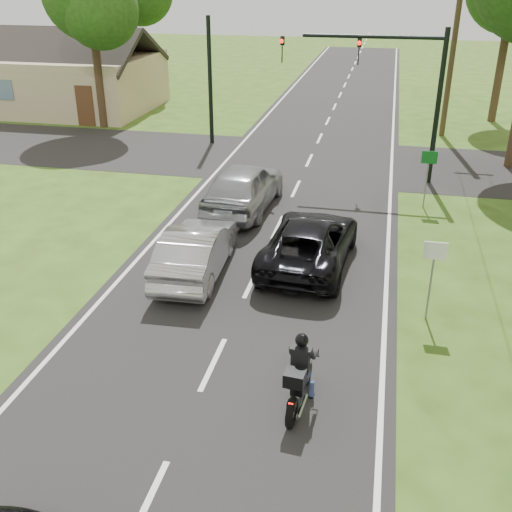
% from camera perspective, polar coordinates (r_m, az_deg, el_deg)
% --- Properties ---
extents(ground, '(140.00, 140.00, 0.00)m').
position_cam_1_polar(ground, '(13.57, -4.11, -10.25)').
color(ground, '#324D15').
rests_on(ground, ground).
extents(road, '(8.00, 100.00, 0.01)m').
position_cam_1_polar(road, '(22.23, 3.02, 4.74)').
color(road, black).
rests_on(road, ground).
extents(cross_road, '(60.00, 7.00, 0.01)m').
position_cam_1_polar(cross_road, '(27.86, 5.09, 9.06)').
color(cross_road, black).
rests_on(cross_road, ground).
extents(motorcycle_rider, '(0.57, 1.94, 1.67)m').
position_cam_1_polar(motorcycle_rider, '(12.07, 4.17, -11.58)').
color(motorcycle_rider, black).
rests_on(motorcycle_rider, ground).
extents(dark_suv, '(2.67, 5.21, 1.41)m').
position_cam_1_polar(dark_suv, '(17.63, 5.15, 1.37)').
color(dark_suv, black).
rests_on(dark_suv, road).
extents(silver_sedan, '(1.74, 4.47, 1.45)m').
position_cam_1_polar(silver_sedan, '(17.06, -5.76, 0.55)').
color(silver_sedan, '#AEAFB3').
rests_on(silver_sedan, road).
extents(silver_suv, '(2.32, 5.19, 1.73)m').
position_cam_1_polar(silver_suv, '(21.65, -1.18, 6.65)').
color(silver_suv, '#929499').
rests_on(silver_suv, road).
extents(traffic_signal, '(6.38, 0.44, 6.00)m').
position_cam_1_polar(traffic_signal, '(24.79, 12.81, 16.27)').
color(traffic_signal, black).
rests_on(traffic_signal, ground).
extents(signal_pole_far, '(0.20, 0.20, 6.00)m').
position_cam_1_polar(signal_pole_far, '(30.14, -4.39, 16.21)').
color(signal_pole_far, black).
rests_on(signal_pole_far, ground).
extents(utility_pole_far, '(1.60, 0.28, 10.00)m').
position_cam_1_polar(utility_pole_far, '(32.76, 18.46, 19.50)').
color(utility_pole_far, '#4B3B22').
rests_on(utility_pole_far, ground).
extents(sign_white, '(0.55, 0.07, 2.12)m').
position_cam_1_polar(sign_white, '(14.97, 16.56, -0.55)').
color(sign_white, slate).
rests_on(sign_white, ground).
extents(sign_green, '(0.55, 0.07, 2.12)m').
position_cam_1_polar(sign_green, '(22.46, 16.10, 8.28)').
color(sign_green, slate).
rests_on(sign_green, ground).
extents(house, '(10.20, 8.00, 4.84)m').
position_cam_1_polar(house, '(39.99, -17.37, 15.74)').
color(house, '#C0B285').
rests_on(house, ground).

